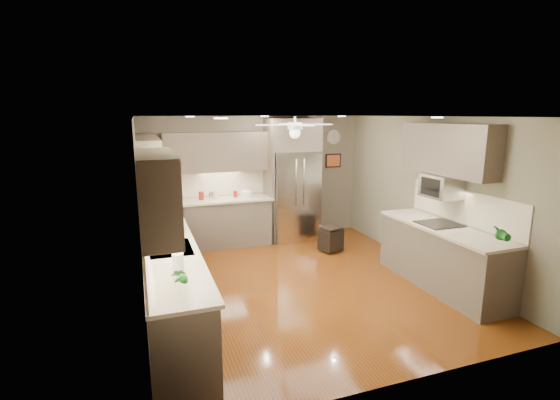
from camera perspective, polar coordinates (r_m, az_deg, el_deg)
floor at (r=6.35m, az=2.95°, el=-11.56°), size 5.00×5.00×0.00m
ceiling at (r=5.82m, az=3.22°, el=11.63°), size 5.00×5.00×0.00m
wall_back at (r=8.28m, az=-3.53°, el=3.06°), size 4.50×0.00×4.50m
wall_front at (r=3.86m, az=17.52°, el=-8.07°), size 4.50×0.00×4.50m
wall_left at (r=5.53m, az=-19.05°, el=-2.13°), size 0.00×5.00×5.00m
wall_right at (r=7.11m, az=20.09°, el=0.85°), size 0.00×5.00×5.00m
canister_a at (r=7.81m, az=-11.02°, el=0.60°), size 0.11×0.11×0.16m
canister_b at (r=7.85m, az=-9.65°, el=0.63°), size 0.10×0.10×0.14m
canister_c at (r=7.87m, az=-9.08°, el=0.83°), size 0.14×0.14×0.17m
canister_d at (r=7.96m, az=-6.29°, el=0.82°), size 0.10×0.10×0.13m
soap_bottle at (r=5.51m, az=-16.92°, el=-4.38°), size 0.10×0.10×0.18m
potted_plant_left at (r=3.90m, az=-13.98°, el=-10.41°), size 0.15×0.12×0.27m
potted_plant_right at (r=5.66m, az=28.71°, el=-4.22°), size 0.21×0.18×0.32m
bowl at (r=7.98m, az=-4.72°, el=0.64°), size 0.28×0.28×0.06m
left_run at (r=5.90m, az=-15.66°, el=-8.82°), size 0.65×4.70×1.45m
back_run at (r=7.99m, az=-7.88°, el=-2.98°), size 1.85×0.65×1.45m
uppers at (r=6.30m, az=-5.63°, el=5.89°), size 4.50×4.70×0.95m
window at (r=4.97m, az=-18.87°, el=-0.10°), size 0.05×1.12×0.92m
sink at (r=5.15m, az=-15.15°, el=-6.89°), size 0.50×0.70×0.32m
refrigerator at (r=8.19m, az=1.85°, el=2.54°), size 1.06×0.75×2.45m
right_run at (r=6.51m, az=21.86°, el=-7.25°), size 0.70×2.20×1.45m
microwave at (r=6.52m, az=21.75°, el=1.82°), size 0.43×0.55×0.34m
ceiling_fan at (r=6.10m, az=2.11°, el=10.08°), size 1.18×1.18×0.32m
recessed_lights at (r=6.17m, az=1.42°, el=11.61°), size 2.84×3.14×0.01m
wall_clock at (r=8.82m, az=7.56°, el=8.75°), size 0.30×0.03×0.30m
framed_print at (r=8.86m, az=7.49°, el=5.52°), size 0.36×0.03×0.30m
stool at (r=7.70m, az=7.13°, el=-5.45°), size 0.43×0.43×0.45m
paper_towel at (r=4.14m, az=-14.11°, el=-8.99°), size 0.11×0.11×0.27m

